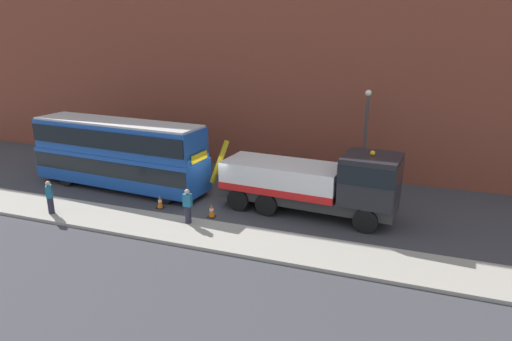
{
  "coord_description": "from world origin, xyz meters",
  "views": [
    {
      "loc": [
        10.38,
        -21.34,
        9.01
      ],
      "look_at": [
        2.43,
        0.08,
        2.0
      ],
      "focal_mm": 32.01,
      "sensor_mm": 36.0,
      "label": 1
    }
  ],
  "objects_px": {
    "recovery_tow_truck": "(315,182)",
    "street_lamp": "(366,131)",
    "traffic_cone_near_bus": "(160,202)",
    "pedestrian_onlooker": "(50,198)",
    "traffic_cone_midway": "(212,211)",
    "pedestrian_bystander": "(188,207)",
    "double_decker_bus": "(119,152)"
  },
  "relations": [
    {
      "from": "double_decker_bus",
      "to": "street_lamp",
      "type": "height_order",
      "value": "street_lamp"
    },
    {
      "from": "traffic_cone_near_bus",
      "to": "traffic_cone_midway",
      "type": "relative_size",
      "value": 1.0
    },
    {
      "from": "traffic_cone_midway",
      "to": "street_lamp",
      "type": "relative_size",
      "value": 0.12
    },
    {
      "from": "recovery_tow_truck",
      "to": "double_decker_bus",
      "type": "bearing_deg",
      "value": -175.82
    },
    {
      "from": "recovery_tow_truck",
      "to": "double_decker_bus",
      "type": "height_order",
      "value": "double_decker_bus"
    },
    {
      "from": "recovery_tow_truck",
      "to": "pedestrian_onlooker",
      "type": "xyz_separation_m",
      "value": [
        -12.45,
        -4.83,
        -0.77
      ]
    },
    {
      "from": "pedestrian_onlooker",
      "to": "traffic_cone_near_bus",
      "type": "height_order",
      "value": "pedestrian_onlooker"
    },
    {
      "from": "pedestrian_onlooker",
      "to": "pedestrian_bystander",
      "type": "distance_m",
      "value": 7.22
    },
    {
      "from": "double_decker_bus",
      "to": "traffic_cone_midway",
      "type": "distance_m",
      "value": 7.58
    },
    {
      "from": "traffic_cone_near_bus",
      "to": "street_lamp",
      "type": "relative_size",
      "value": 0.12
    },
    {
      "from": "double_decker_bus",
      "to": "traffic_cone_near_bus",
      "type": "bearing_deg",
      "value": -23.08
    },
    {
      "from": "pedestrian_onlooker",
      "to": "traffic_cone_midway",
      "type": "relative_size",
      "value": 2.38
    },
    {
      "from": "traffic_cone_near_bus",
      "to": "traffic_cone_midway",
      "type": "height_order",
      "value": "same"
    },
    {
      "from": "traffic_cone_near_bus",
      "to": "traffic_cone_midway",
      "type": "xyz_separation_m",
      "value": [
        3.1,
        -0.17,
        0.0
      ]
    },
    {
      "from": "double_decker_bus",
      "to": "pedestrian_bystander",
      "type": "bearing_deg",
      "value": -24.51
    },
    {
      "from": "pedestrian_bystander",
      "to": "traffic_cone_near_bus",
      "type": "bearing_deg",
      "value": 54.66
    },
    {
      "from": "pedestrian_onlooker",
      "to": "street_lamp",
      "type": "height_order",
      "value": "street_lamp"
    },
    {
      "from": "traffic_cone_near_bus",
      "to": "traffic_cone_midway",
      "type": "distance_m",
      "value": 3.1
    },
    {
      "from": "recovery_tow_truck",
      "to": "traffic_cone_near_bus",
      "type": "height_order",
      "value": "recovery_tow_truck"
    },
    {
      "from": "pedestrian_bystander",
      "to": "traffic_cone_near_bus",
      "type": "height_order",
      "value": "pedestrian_bystander"
    },
    {
      "from": "pedestrian_onlooker",
      "to": "traffic_cone_near_bus",
      "type": "relative_size",
      "value": 2.38
    },
    {
      "from": "street_lamp",
      "to": "double_decker_bus",
      "type": "bearing_deg",
      "value": -159.4
    },
    {
      "from": "pedestrian_onlooker",
      "to": "pedestrian_bystander",
      "type": "bearing_deg",
      "value": -24.84
    },
    {
      "from": "street_lamp",
      "to": "traffic_cone_midway",
      "type": "bearing_deg",
      "value": -131.72
    },
    {
      "from": "double_decker_bus",
      "to": "traffic_cone_near_bus",
      "type": "height_order",
      "value": "double_decker_bus"
    },
    {
      "from": "pedestrian_onlooker",
      "to": "traffic_cone_midway",
      "type": "distance_m",
      "value": 8.17
    },
    {
      "from": "recovery_tow_truck",
      "to": "street_lamp",
      "type": "xyz_separation_m",
      "value": [
        1.71,
        5.1,
        1.71
      ]
    },
    {
      "from": "pedestrian_bystander",
      "to": "street_lamp",
      "type": "height_order",
      "value": "street_lamp"
    },
    {
      "from": "pedestrian_bystander",
      "to": "traffic_cone_midway",
      "type": "distance_m",
      "value": 1.6
    },
    {
      "from": "traffic_cone_near_bus",
      "to": "street_lamp",
      "type": "bearing_deg",
      "value": 36.55
    },
    {
      "from": "traffic_cone_near_bus",
      "to": "street_lamp",
      "type": "height_order",
      "value": "street_lamp"
    },
    {
      "from": "double_decker_bus",
      "to": "pedestrian_onlooker",
      "type": "relative_size",
      "value": 6.53
    }
  ]
}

